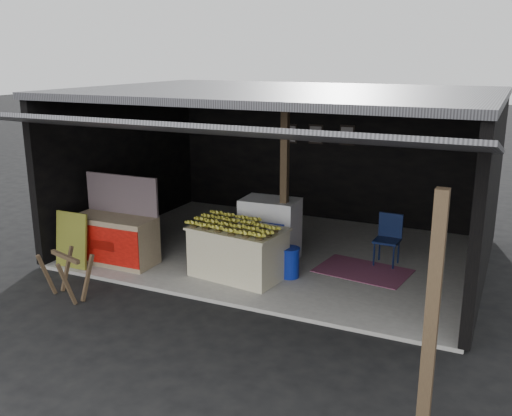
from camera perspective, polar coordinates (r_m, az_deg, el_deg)
The scene contains 13 objects.
ground at distance 8.65m, azimuth -3.99°, elevation -9.56°, with size 80.00×80.00×0.00m, color black.
concrete_slab at distance 10.73m, azimuth 2.49°, elevation -4.37°, with size 7.00×5.00×0.06m, color gray.
shophouse at distance 10.51m, azimuth 3.30°, elevation 6.86°, with size 7.40×7.29×3.02m.
banana_table at distance 9.35m, azimuth -1.81°, elevation -4.42°, with size 1.61×1.11×0.83m.
banana_pile at distance 9.20m, azimuth -1.83°, elevation -1.51°, with size 1.39×0.84×0.16m, color yellow, non-canonical shape.
white_crate at distance 10.11m, azimuth 1.41°, elevation -2.12°, with size 1.01×0.71×1.10m.
neighbor_stall at distance 10.26m, azimuth -13.93°, elevation -2.85°, with size 1.48×0.69×1.52m.
green_signboard at distance 10.24m, azimuth -17.97°, elevation -3.06°, with size 0.64×0.04×0.96m, color black.
sawhorse at distance 9.11m, azimuth -18.43°, elevation -6.00°, with size 0.78×0.77×0.70m.
water_barrel at distance 9.39m, azimuth 3.37°, elevation -5.54°, with size 0.32×0.32×0.47m, color #0E229B.
plastic_chair at distance 10.15m, azimuth 13.13°, elevation -2.63°, with size 0.44×0.44×0.88m.
magenta_rug at distance 9.87m, azimuth 10.64°, elevation -6.18°, with size 1.50×1.00×0.01m, color maroon.
picture_frames at distance 12.53m, azimuth 6.14°, elevation 7.34°, with size 1.62×0.04×0.46m.
Camera 1 is at (3.86, -6.85, 3.60)m, focal length 40.00 mm.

